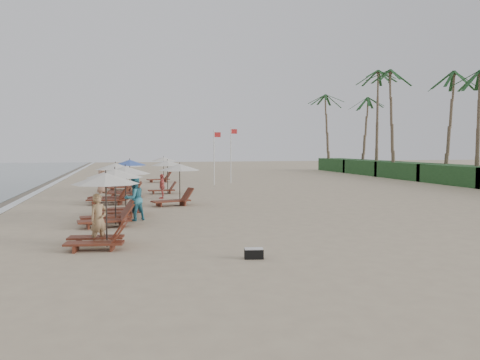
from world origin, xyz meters
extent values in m
plane|color=tan|center=(0.00, 0.00, 0.00)|extent=(160.00, 160.00, 0.00)
cube|color=white|center=(-11.20, 10.00, 0.01)|extent=(0.50, 140.00, 0.02)
cube|color=#193D1C|center=(22.00, 14.50, 0.80)|extent=(3.20, 8.00, 1.60)
cube|color=#193D1C|center=(22.00, 22.00, 0.80)|extent=(3.20, 8.00, 1.60)
cube|color=#193D1C|center=(22.00, 29.50, 0.80)|extent=(3.20, 8.00, 1.60)
cube|color=#193D1C|center=(22.00, 37.00, 0.80)|extent=(3.20, 8.00, 1.60)
cylinder|color=brown|center=(22.00, 12.80, 4.50)|extent=(0.36, 0.36, 9.00)
cylinder|color=brown|center=(22.90, 18.00, 4.90)|extent=(0.36, 0.36, 9.80)
cylinder|color=brown|center=(21.10, 23.20, 5.30)|extent=(0.36, 0.36, 10.60)
cylinder|color=brown|center=(22.00, 28.40, 5.70)|extent=(0.36, 0.36, 11.40)
cylinder|color=brown|center=(22.90, 33.60, 4.50)|extent=(0.36, 0.36, 9.00)
cylinder|color=brown|center=(21.10, 38.80, 4.90)|extent=(0.36, 0.36, 9.80)
cylinder|color=black|center=(-5.83, -4.21, 1.13)|extent=(0.05, 0.05, 2.26)
cone|color=silver|center=(-5.83, -4.21, 2.16)|extent=(2.10, 2.10, 0.35)
cylinder|color=black|center=(-5.63, 0.10, 1.10)|extent=(0.05, 0.05, 2.19)
cone|color=silver|center=(-5.63, 0.10, 2.09)|extent=(2.24, 2.24, 0.35)
cylinder|color=black|center=(-5.22, 2.59, 1.10)|extent=(0.05, 0.05, 2.19)
cone|color=silver|center=(-5.22, 2.59, 2.09)|extent=(2.27, 2.27, 0.35)
cylinder|color=black|center=(-5.75, 7.65, 1.09)|extent=(0.05, 0.05, 2.17)
cone|color=silver|center=(-5.75, 7.65, 2.07)|extent=(2.16, 2.16, 0.35)
cylinder|color=black|center=(-4.94, 11.25, 1.13)|extent=(0.05, 0.05, 2.26)
cone|color=#3C5BB3|center=(-4.94, 11.25, 2.16)|extent=(2.11, 2.11, 0.35)
cylinder|color=black|center=(-5.14, 15.93, 1.00)|extent=(0.05, 0.05, 1.99)
cone|color=silver|center=(-5.14, 15.93, 1.89)|extent=(2.33, 2.33, 0.35)
cylinder|color=black|center=(-2.36, 6.21, 1.07)|extent=(0.05, 0.05, 2.15)
cone|color=silver|center=(-2.36, 6.21, 2.05)|extent=(2.24, 2.24, 0.35)
cylinder|color=black|center=(-2.42, 12.94, 1.07)|extent=(0.05, 0.05, 2.15)
cone|color=silver|center=(-2.42, 12.94, 2.05)|extent=(2.24, 2.24, 0.35)
cylinder|color=black|center=(-1.86, 23.49, 1.07)|extent=(0.05, 0.05, 2.15)
cone|color=silver|center=(-1.86, 23.49, 2.05)|extent=(2.24, 2.24, 0.35)
imported|color=#A18157|center=(-6.08, -3.90, 0.83)|extent=(0.73, 0.67, 1.66)
imported|color=teal|center=(-4.87, 1.09, 0.94)|extent=(1.16, 1.09, 1.89)
imported|color=#CA5851|center=(-3.07, 9.46, 0.76)|extent=(0.45, 0.92, 1.51)
imported|color=#A27157|center=(-6.79, 13.93, 0.81)|extent=(0.94, 0.90, 1.63)
cube|color=black|center=(-1.74, -6.82, 0.13)|extent=(0.57, 0.36, 0.27)
cube|color=silver|center=(-1.74, -6.82, 0.28)|extent=(0.55, 0.34, 0.04)
cylinder|color=silver|center=(1.85, 18.71, 2.26)|extent=(0.08, 0.08, 4.53)
cube|color=red|center=(2.13, 18.71, 4.13)|extent=(0.55, 0.02, 0.40)
cylinder|color=silver|center=(3.69, 20.65, 2.43)|extent=(0.08, 0.08, 4.87)
cube|color=red|center=(3.97, 20.65, 4.47)|extent=(0.55, 0.02, 0.40)
camera|label=1|loc=(-5.25, -19.66, 3.16)|focal=35.78mm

